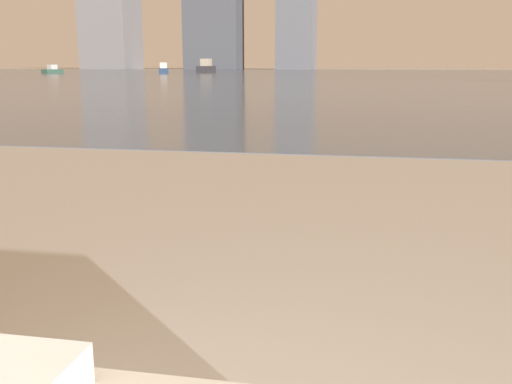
# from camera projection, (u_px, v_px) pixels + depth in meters

# --- Properties ---
(towel_stack) EXTENTS (0.24, 0.17, 0.08)m
(towel_stack) POSITION_uv_depth(u_px,v_px,m) (4.00, 382.00, 0.95)
(towel_stack) COLOR white
(towel_stack) RESTS_ON bathtub
(harbor_water) EXTENTS (180.00, 110.00, 0.01)m
(harbor_water) POSITION_uv_depth(u_px,v_px,m) (362.00, 75.00, 59.64)
(harbor_water) COLOR slate
(harbor_water) RESTS_ON ground_plane
(harbor_boat_0) EXTENTS (2.21, 3.52, 1.25)m
(harbor_boat_0) POSITION_uv_depth(u_px,v_px,m) (164.00, 69.00, 69.01)
(harbor_boat_0) COLOR navy
(harbor_boat_0) RESTS_ON harbor_water
(harbor_boat_1) EXTENTS (1.79, 4.74, 1.76)m
(harbor_boat_1) POSITION_uv_depth(u_px,v_px,m) (206.00, 68.00, 75.16)
(harbor_boat_1) COLOR #2D2D33
(harbor_boat_1) RESTS_ON harbor_water
(harbor_boat_3) EXTENTS (1.57, 2.83, 1.01)m
(harbor_boat_3) POSITION_uv_depth(u_px,v_px,m) (53.00, 70.00, 67.33)
(harbor_boat_3) COLOR #335647
(harbor_boat_3) RESTS_ON harbor_water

